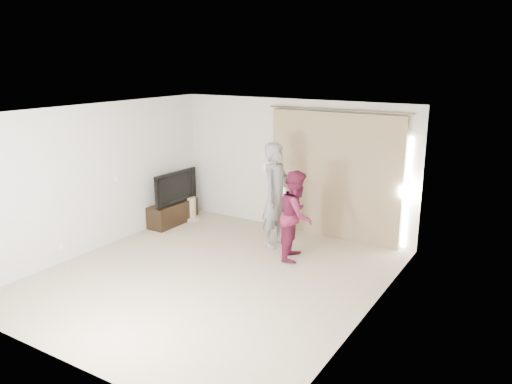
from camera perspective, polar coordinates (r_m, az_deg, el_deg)
floor at (r=8.06m, az=-5.00°, el=-9.55°), size 5.50×5.50×0.00m
wall_back at (r=9.89m, az=4.31°, el=3.04°), size 5.00×0.04×2.60m
wall_left at (r=9.28m, az=-17.72°, el=1.58°), size 0.04×5.50×2.60m
ceiling at (r=7.37m, az=-5.46°, el=9.17°), size 5.00×5.50×0.01m
curtain at (r=9.48m, az=9.02°, el=1.77°), size 2.80×0.11×2.46m
tv_console at (r=10.56m, az=-9.47°, el=-2.37°), size 0.41×1.18×0.45m
tv at (r=10.41m, az=-9.60°, el=0.59°), size 0.21×1.17×0.67m
scratching_post at (r=10.75m, az=-7.42°, el=-2.12°), size 0.37×0.37×0.49m
person_man at (r=8.98m, az=2.34°, el=-0.39°), size 0.49×0.72×1.92m
person_woman at (r=8.50m, az=4.66°, el=-2.64°), size 0.76×0.88×1.54m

